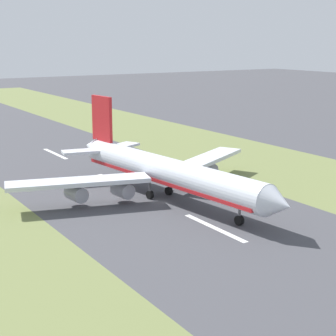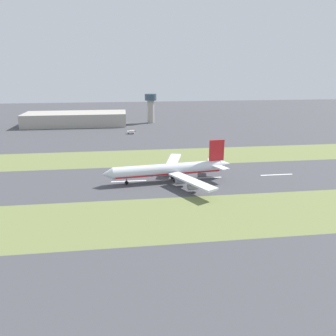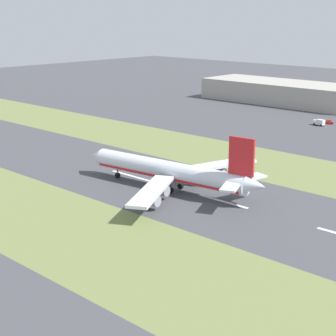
% 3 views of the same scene
% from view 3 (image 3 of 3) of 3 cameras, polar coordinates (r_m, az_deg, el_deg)
% --- Properties ---
extents(ground_plane, '(800.00, 800.00, 0.00)m').
position_cam_3_polar(ground_plane, '(180.15, 0.34, -1.94)').
color(ground_plane, '#424247').
extents(grass_median_west, '(40.00, 600.00, 0.01)m').
position_cam_3_polar(grass_median_west, '(152.01, -11.30, -5.62)').
color(grass_median_west, olive).
rests_on(grass_median_west, ground).
extents(grass_median_east, '(40.00, 600.00, 0.01)m').
position_cam_3_polar(grass_median_east, '(214.13, 8.53, 0.73)').
color(grass_median_east, olive).
rests_on(grass_median_east, ground).
extents(centreline_dash_mid, '(1.20, 18.00, 0.01)m').
position_cam_3_polar(centreline_dash_mid, '(167.41, 5.61, -3.39)').
color(centreline_dash_mid, silver).
rests_on(centreline_dash_mid, ground).
extents(centreline_dash_far, '(1.20, 18.00, 0.01)m').
position_cam_3_polar(centreline_dash_far, '(193.06, -3.84, -0.77)').
color(centreline_dash_far, silver).
rests_on(centreline_dash_far, ground).
extents(airplane_main_jet, '(63.74, 67.20, 20.20)m').
position_cam_3_polar(airplane_main_jet, '(175.00, 0.50, -0.41)').
color(airplane_main_jet, silver).
rests_on(airplane_main_jet, ground).
extents(terminal_building, '(36.00, 99.05, 12.78)m').
position_cam_3_polar(terminal_building, '(357.27, 11.48, 7.55)').
color(terminal_building, '#A39E93').
rests_on(terminal_building, ground).
extents(service_truck, '(3.50, 6.31, 3.10)m').
position_cam_3_polar(service_truck, '(288.12, 15.11, 4.51)').
color(service_truck, white).
rests_on(service_truck, ground).
extents(apron_car, '(3.84, 4.69, 2.03)m').
position_cam_3_polar(apron_car, '(293.54, 16.01, 4.51)').
color(apron_car, '#B2231E').
rests_on(apron_car, ground).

